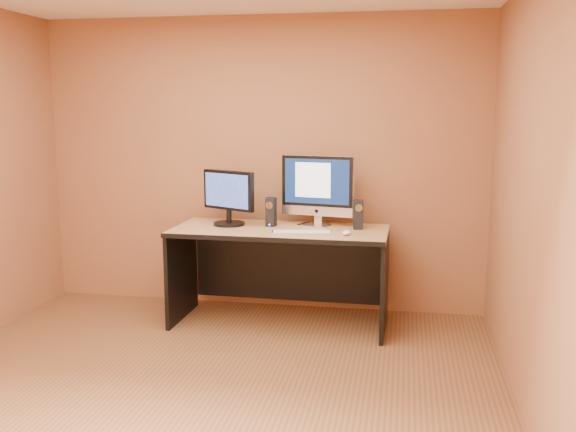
{
  "coord_description": "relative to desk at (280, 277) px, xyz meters",
  "views": [
    {
      "loc": [
        1.28,
        -3.61,
        1.81
      ],
      "look_at": [
        0.36,
        1.38,
        0.94
      ],
      "focal_mm": 40.0,
      "sensor_mm": 36.0,
      "label": 1
    }
  ],
  "objects": [
    {
      "name": "floor",
      "position": [
        -0.28,
        -1.48,
        -0.41
      ],
      "size": [
        4.0,
        4.0,
        0.0
      ],
      "primitive_type": "plane",
      "color": "brown",
      "rests_on": "ground"
    },
    {
      "name": "walls",
      "position": [
        -0.28,
        -1.48,
        0.89
      ],
      "size": [
        4.0,
        4.0,
        2.6
      ],
      "primitive_type": null,
      "color": "#8F5C3A",
      "rests_on": "ground"
    },
    {
      "name": "desk",
      "position": [
        0.0,
        0.0,
        0.0
      ],
      "size": [
        1.78,
        0.8,
        0.82
      ],
      "primitive_type": null,
      "rotation": [
        0.0,
        0.0,
        -0.02
      ],
      "color": "tan",
      "rests_on": "ground"
    },
    {
      "name": "imac",
      "position": [
        0.28,
        0.19,
        0.71
      ],
      "size": [
        0.66,
        0.34,
        0.61
      ],
      "primitive_type": null,
      "rotation": [
        0.0,
        0.0,
        -0.17
      ],
      "color": "silver",
      "rests_on": "desk"
    },
    {
      "name": "second_monitor",
      "position": [
        -0.46,
        0.09,
        0.64
      ],
      "size": [
        0.59,
        0.47,
        0.46
      ],
      "primitive_type": null,
      "rotation": [
        0.0,
        0.0,
        -0.45
      ],
      "color": "black",
      "rests_on": "desk"
    },
    {
      "name": "speaker_left",
      "position": [
        -0.1,
        0.11,
        0.53
      ],
      "size": [
        0.09,
        0.09,
        0.24
      ],
      "primitive_type": null,
      "rotation": [
        0.0,
        0.0,
        -0.14
      ],
      "color": "black",
      "rests_on": "desk"
    },
    {
      "name": "speaker_right",
      "position": [
        0.64,
        0.11,
        0.53
      ],
      "size": [
        0.09,
        0.09,
        0.24
      ],
      "primitive_type": null,
      "rotation": [
        0.0,
        0.0,
        0.17
      ],
      "color": "black",
      "rests_on": "desk"
    },
    {
      "name": "keyboard",
      "position": [
        0.21,
        -0.16,
        0.42
      ],
      "size": [
        0.49,
        0.2,
        0.02
      ],
      "primitive_type": "cube",
      "rotation": [
        0.0,
        0.0,
        0.15
      ],
      "color": "silver",
      "rests_on": "desk"
    },
    {
      "name": "mouse",
      "position": [
        0.57,
        -0.16,
        0.43
      ],
      "size": [
        0.09,
        0.12,
        0.04
      ],
      "primitive_type": "ellipsoid",
      "rotation": [
        0.0,
        0.0,
        -0.22
      ],
      "color": "white",
      "rests_on": "desk"
    },
    {
      "name": "cable_a",
      "position": [
        0.37,
        0.31,
        0.41
      ],
      "size": [
        0.07,
        0.24,
        0.01
      ],
      "primitive_type": "cylinder",
      "rotation": [
        1.57,
        0.0,
        0.24
      ],
      "color": "black",
      "rests_on": "desk"
    },
    {
      "name": "cable_b",
      "position": [
        0.16,
        0.27,
        0.41
      ],
      "size": [
        0.08,
        0.19,
        0.01
      ],
      "primitive_type": "cylinder",
      "rotation": [
        1.57,
        0.0,
        -0.37
      ],
      "color": "black",
      "rests_on": "desk"
    }
  ]
}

